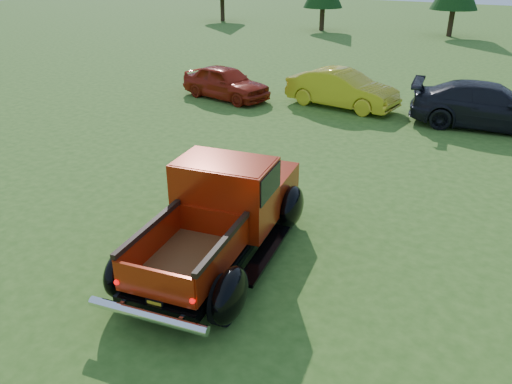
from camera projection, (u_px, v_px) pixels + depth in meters
ground at (244, 233)px, 10.23m from camera, size 120.00×120.00×0.00m
pickup_truck at (226, 208)px, 9.32m from camera, size 3.09×5.18×1.82m
show_car_red at (226, 82)px, 19.64m from camera, size 3.93×2.02×1.28m
show_car_yellow at (342, 89)px, 18.48m from camera, size 4.25×1.75×1.37m
show_car_grey at (489, 106)px, 16.26m from camera, size 5.23×2.87×1.44m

